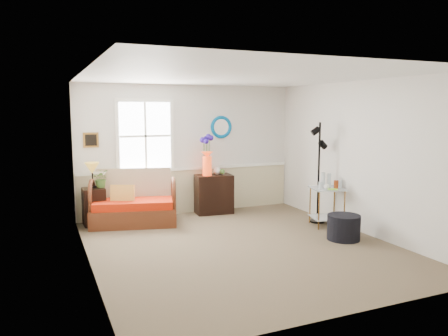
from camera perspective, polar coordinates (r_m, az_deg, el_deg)
name	(u,v)px	position (r m, az deg, el deg)	size (l,w,h in m)	color
floor	(241,246)	(6.89, 2.29, -10.19)	(4.50, 5.00, 0.01)	#76614B
ceiling	(242,76)	(6.58, 2.41, 11.93)	(4.50, 5.00, 0.01)	white
walls	(242,163)	(6.61, 2.35, 0.61)	(4.51, 5.01, 2.60)	silver
wainscot	(190,191)	(9.01, -4.49, -3.00)	(4.46, 0.02, 0.90)	beige
chair_rail	(190,168)	(8.93, -4.50, -0.04)	(4.46, 0.04, 0.06)	white
window	(145,136)	(8.62, -10.24, 4.13)	(1.14, 0.06, 1.44)	white
picture	(91,140)	(8.46, -17.00, 3.52)	(0.28, 0.03, 0.28)	#B17A30
mirror	(221,127)	(9.11, -0.39, 5.37)	(0.47, 0.47, 0.07)	#006EA9
loveseat	(133,198)	(8.23, -11.75, -3.80)	(1.53, 0.87, 1.00)	brown
throw_pillow	(123,196)	(8.17, -13.11, -3.64)	(0.43, 0.11, 0.43)	orange
lamp_stand	(94,207)	(8.39, -16.62, -4.84)	(0.39, 0.39, 0.68)	black
table_lamp	(92,175)	(8.28, -16.82, -0.94)	(0.26, 0.26, 0.47)	gold
potted_plant	(101,180)	(8.34, -15.71, -1.56)	(0.30, 0.34, 0.26)	#46712D
cabinet	(213,194)	(8.95, -1.38, -3.40)	(0.74, 0.48, 0.79)	black
flower_vase	(207,156)	(8.75, -2.23, 1.63)	(0.24, 0.24, 0.81)	#EE3D12
side_table	(327,207)	(8.18, 13.28, -4.97)	(0.56, 0.56, 0.71)	#A07133
tabletop_items	(330,181)	(8.10, 13.69, -1.63)	(0.43, 0.43, 0.26)	silver
floor_lamp	(319,173)	(8.31, 12.26, -0.63)	(0.27, 0.27, 1.88)	black
ottoman	(344,227)	(7.43, 15.35, -7.48)	(0.53, 0.53, 0.41)	black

